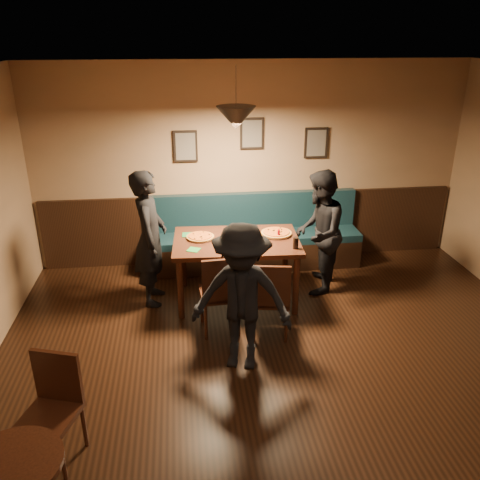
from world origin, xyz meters
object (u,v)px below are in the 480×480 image
at_px(soda_glass, 296,243).
at_px(tabasco_bottle, 279,233).
at_px(diner_front, 242,298).
at_px(chair_near_right, 270,297).
at_px(diner_right, 319,233).
at_px(cafe_chair_far, 49,414).
at_px(booth_bench, 254,233).
at_px(diner_left, 150,238).
at_px(chair_near_left, 219,292).
at_px(dining_table, 236,270).

distance_m(soda_glass, tabasco_bottle, 0.36).
bearing_deg(diner_front, chair_near_right, 69.93).
relative_size(diner_right, cafe_chair_far, 1.80).
relative_size(diner_right, soda_glass, 11.71).
xyz_separation_m(booth_bench, cafe_chair_far, (-2.06, -3.28, -0.06)).
bearing_deg(chair_near_right, soda_glass, 61.44).
bearing_deg(tabasco_bottle, booth_bench, 99.41).
bearing_deg(diner_front, diner_left, 139.05).
relative_size(booth_bench, cafe_chair_far, 3.40).
bearing_deg(chair_near_left, soda_glass, 15.16).
bearing_deg(dining_table, chair_near_left, -108.87).
relative_size(booth_bench, chair_near_right, 3.28).
height_order(diner_right, cafe_chair_far, diner_right).
bearing_deg(diner_left, dining_table, -92.49).
bearing_deg(dining_table, booth_bench, 72.29).
height_order(booth_bench, cafe_chair_far, booth_bench).
distance_m(dining_table, diner_right, 1.13).
bearing_deg(chair_near_right, diner_left, 154.54).
bearing_deg(tabasco_bottle, soda_glass, -67.99).
height_order(booth_bench, tabasco_bottle, booth_bench).
bearing_deg(dining_table, tabasco_bottle, 2.04).
xyz_separation_m(chair_near_left, chair_near_right, (0.54, -0.15, -0.02)).
distance_m(chair_near_right, diner_right, 1.27).
xyz_separation_m(chair_near_right, diner_left, (-1.30, 0.92, 0.38)).
height_order(chair_near_right, diner_right, diner_right).
distance_m(dining_table, diner_front, 1.38).
relative_size(diner_left, diner_right, 1.05).
bearing_deg(diner_front, tabasco_bottle, 81.18).
height_order(dining_table, diner_front, diner_front).
bearing_deg(soda_glass, diner_right, 49.29).
distance_m(diner_left, tabasco_bottle, 1.55).
distance_m(booth_bench, dining_table, 1.00).
distance_m(diner_left, diner_front, 1.71).
bearing_deg(soda_glass, cafe_chair_far, -139.49).
xyz_separation_m(booth_bench, dining_table, (-0.36, -0.93, -0.10)).
height_order(dining_table, chair_near_right, chair_near_right).
bearing_deg(soda_glass, diner_front, -127.37).
xyz_separation_m(diner_front, soda_glass, (0.75, 0.99, 0.12)).
height_order(booth_bench, diner_left, diner_left).
height_order(booth_bench, chair_near_right, booth_bench).
distance_m(booth_bench, chair_near_right, 1.75).
height_order(chair_near_right, diner_front, diner_front).
relative_size(booth_bench, tabasco_bottle, 22.99).
relative_size(dining_table, soda_glass, 11.12).
distance_m(chair_near_right, diner_left, 1.64).
distance_m(booth_bench, diner_left, 1.65).
bearing_deg(diner_right, booth_bench, -116.96).
relative_size(diner_left, soda_glass, 12.32).
bearing_deg(chair_near_left, diner_right, 26.96).
height_order(dining_table, cafe_chair_far, cafe_chair_far).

